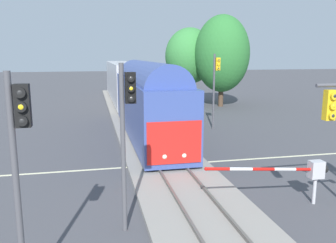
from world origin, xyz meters
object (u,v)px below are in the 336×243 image
traffic_signal_far_side (216,79)px  traffic_signal_median (127,121)px  commuter_train (132,87)px  traffic_signal_near_left (19,151)px  elm_centre_background (190,56)px  oak_far_right (222,54)px  crossing_gate_near (305,171)px

traffic_signal_far_side → traffic_signal_median: size_ratio=1.05×
commuter_train → traffic_signal_far_side: size_ratio=6.63×
commuter_train → traffic_signal_median: size_ratio=6.97×
traffic_signal_median → commuter_train: bearing=83.2°
traffic_signal_near_left → elm_centre_background: 36.02m
oak_far_right → traffic_signal_near_left: bearing=-118.6°
crossing_gate_near → traffic_signal_near_left: 10.67m
commuter_train → traffic_signal_near_left: 26.93m
traffic_signal_far_side → oak_far_right: (4.95, 11.79, 2.00)m
traffic_signal_near_left → traffic_signal_median: traffic_signal_median is taller
traffic_signal_median → elm_centre_background: elm_centre_background is taller
traffic_signal_far_side → traffic_signal_median: traffic_signal_far_side is taller
traffic_signal_near_left → oak_far_right: oak_far_right is taller
elm_centre_background → oak_far_right: 4.47m
traffic_signal_median → elm_centre_background: bearing=70.7°
traffic_signal_far_side → traffic_signal_median: 17.58m
commuter_train → crossing_gate_near: 23.36m
traffic_signal_far_side → elm_centre_background: size_ratio=0.66×
crossing_gate_near → elm_centre_background: elm_centre_background is taller
oak_far_right → elm_centre_background: bearing=129.6°
commuter_train → traffic_signal_near_left: traffic_signal_near_left is taller
traffic_signal_near_left → traffic_signal_median: (2.78, 2.78, 0.06)m
traffic_signal_median → elm_centre_background: (10.68, 30.57, 1.92)m
crossing_gate_near → traffic_signal_median: bearing=-175.1°
crossing_gate_near → traffic_signal_far_side: size_ratio=0.87×
traffic_signal_far_side → commuter_train: bearing=125.1°
traffic_signal_far_side → oak_far_right: size_ratio=0.58×
crossing_gate_near → oak_far_right: 27.68m
oak_far_right → crossing_gate_near: bearing=-103.7°
commuter_train → elm_centre_background: size_ratio=4.37×
commuter_train → elm_centre_background: elm_centre_background is taller
traffic_signal_near_left → traffic_signal_median: size_ratio=0.98×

